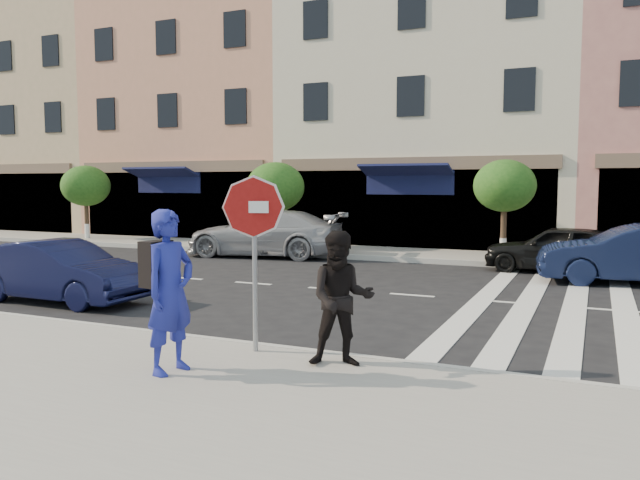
{
  "coord_description": "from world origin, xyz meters",
  "views": [
    {
      "loc": [
        5.64,
        -9.14,
        2.44
      ],
      "look_at": [
        0.98,
        1.34,
        1.4
      ],
      "focal_mm": 35.0,
      "sensor_mm": 36.0,
      "label": 1
    }
  ],
  "objects": [
    {
      "name": "street_tree_wa",
      "position": [
        -14.0,
        10.8,
        2.33
      ],
      "size": [
        2.0,
        2.0,
        3.05
      ],
      "color": "#473323",
      "rests_on": "sidewalk_far"
    },
    {
      "name": "ground",
      "position": [
        0.0,
        0.0,
        0.0
      ],
      "size": [
        120.0,
        120.0,
        0.0
      ],
      "primitive_type": "plane",
      "color": "black",
      "rests_on": "ground"
    },
    {
      "name": "photographer",
      "position": [
        0.97,
        -3.09,
        1.14
      ],
      "size": [
        0.57,
        0.78,
        1.98
      ],
      "primitive_type": "imported",
      "rotation": [
        0.0,
        0.0,
        1.43
      ],
      "color": "navy",
      "rests_on": "sidewalk_near"
    },
    {
      "name": "street_tree_wb",
      "position": [
        -5.0,
        10.8,
        2.31
      ],
      "size": [
        2.1,
        2.1,
        3.06
      ],
      "color": "#473323",
      "rests_on": "sidewalk_far"
    },
    {
      "name": "building_west_far",
      "position": [
        -22.0,
        17.0,
        6.0
      ],
      "size": [
        12.0,
        9.0,
        12.0
      ],
      "primitive_type": "cube",
      "color": "tan",
      "rests_on": "ground"
    },
    {
      "name": "car_far_mid",
      "position": [
        4.72,
        8.97,
        0.67
      ],
      "size": [
        4.06,
        1.99,
        1.33
      ],
      "primitive_type": "imported",
      "rotation": [
        0.0,
        0.0,
        -1.68
      ],
      "color": "black",
      "rests_on": "ground"
    },
    {
      "name": "walker",
      "position": [
        2.76,
        -2.0,
        1.0
      ],
      "size": [
        1.01,
        0.92,
        1.7
      ],
      "primitive_type": "imported",
      "rotation": [
        0.0,
        0.0,
        0.4
      ],
      "color": "black",
      "rests_on": "sidewalk_near"
    },
    {
      "name": "car_far_left",
      "position": [
        -4.5,
        9.1,
        0.77
      ],
      "size": [
        5.58,
        2.88,
        1.55
      ],
      "primitive_type": "imported",
      "rotation": [
        0.0,
        0.0,
        -1.43
      ],
      "color": "#9A9A9F",
      "rests_on": "ground"
    },
    {
      "name": "car_near_mid",
      "position": [
        -4.43,
        0.3,
        0.64
      ],
      "size": [
        3.87,
        1.39,
        1.27
      ],
      "primitive_type": "imported",
      "rotation": [
        0.0,
        0.0,
        1.56
      ],
      "color": "black",
      "rests_on": "ground"
    },
    {
      "name": "sidewalk_near",
      "position": [
        0.0,
        -3.75,
        0.07
      ],
      "size": [
        60.0,
        4.5,
        0.15
      ],
      "primitive_type": "cube",
      "color": "gray",
      "rests_on": "ground"
    },
    {
      "name": "car_far_right",
      "position": [
        6.5,
        7.6,
        0.73
      ],
      "size": [
        4.59,
        2.14,
        1.46
      ],
      "primitive_type": "imported",
      "rotation": [
        0.0,
        0.0,
        -1.43
      ],
      "color": "black",
      "rests_on": "ground"
    },
    {
      "name": "building_west_mid",
      "position": [
        -11.0,
        17.0,
        7.0
      ],
      "size": [
        10.0,
        9.0,
        14.0
      ],
      "primitive_type": "cube",
      "color": "tan",
      "rests_on": "ground"
    },
    {
      "name": "building_centre",
      "position": [
        -0.5,
        17.0,
        5.5
      ],
      "size": [
        11.0,
        9.0,
        11.0
      ],
      "primitive_type": "cube",
      "color": "beige",
      "rests_on": "ground"
    },
    {
      "name": "stop_sign",
      "position": [
        1.43,
        -1.86,
        1.9
      ],
      "size": [
        0.82,
        0.28,
        2.4
      ],
      "rotation": [
        0.0,
        0.0,
        0.3
      ],
      "color": "gray",
      "rests_on": "sidewalk_near"
    },
    {
      "name": "sidewalk_far",
      "position": [
        0.0,
        11.0,
        0.07
      ],
      "size": [
        60.0,
        3.0,
        0.15
      ],
      "primitive_type": "cube",
      "color": "gray",
      "rests_on": "ground"
    },
    {
      "name": "street_tree_c",
      "position": [
        3.0,
        10.8,
        2.36
      ],
      "size": [
        1.9,
        1.9,
        3.04
      ],
      "color": "#473323",
      "rests_on": "sidewalk_far"
    }
  ]
}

